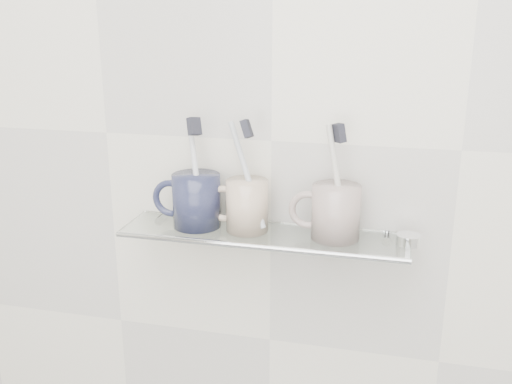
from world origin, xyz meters
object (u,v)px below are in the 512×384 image
(mug_left, at_px, (197,200))
(mug_center, at_px, (247,206))
(shelf_glass, at_px, (263,235))
(mug_right, at_px, (336,212))

(mug_left, height_order, mug_center, mug_left)
(shelf_glass, relative_size, mug_left, 5.23)
(shelf_glass, bearing_deg, mug_center, 170.52)
(shelf_glass, height_order, mug_center, mug_center)
(mug_center, distance_m, mug_right, 0.15)
(mug_center, bearing_deg, mug_right, -23.49)
(shelf_glass, relative_size, mug_right, 5.40)
(mug_right, bearing_deg, mug_center, -178.93)
(shelf_glass, bearing_deg, mug_right, 2.31)
(shelf_glass, height_order, mug_right, mug_right)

